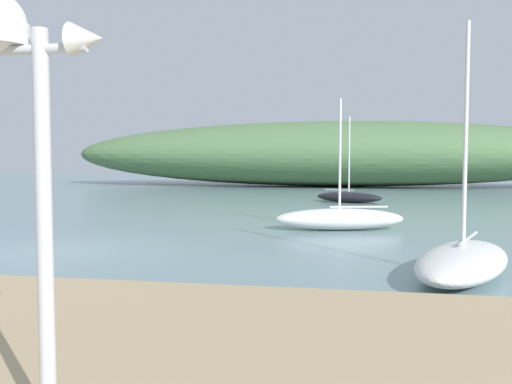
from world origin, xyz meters
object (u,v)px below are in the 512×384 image
sailboat_inner_mooring (349,197)px  sailboat_centre_water (339,219)px  sailboat_far_left (463,261)px  mast_structure (13,74)px

sailboat_inner_mooring → sailboat_centre_water: 10.69m
sailboat_inner_mooring → sailboat_far_left: (2.40, -17.21, 0.03)m
mast_structure → sailboat_inner_mooring: bearing=85.1°
mast_structure → sailboat_inner_mooring: sailboat_inner_mooring is taller
mast_structure → sailboat_inner_mooring: (2.08, 24.38, -2.59)m
sailboat_inner_mooring → sailboat_centre_water: size_ratio=1.02×
mast_structure → sailboat_centre_water: (1.96, 13.69, -2.53)m
mast_structure → sailboat_far_left: 8.84m
mast_structure → sailboat_far_left: sailboat_far_left is taller
mast_structure → sailboat_inner_mooring: size_ratio=0.76×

